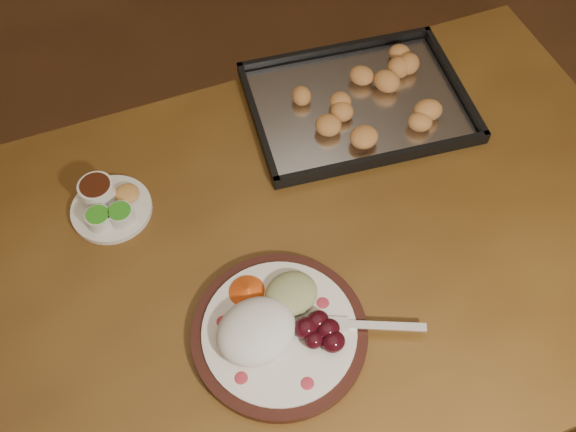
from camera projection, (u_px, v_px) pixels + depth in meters
ground at (235, 321)px, 1.90m from camera, size 4.00×4.00×0.00m
dining_table at (283, 280)px, 1.25m from camera, size 1.64×1.17×0.75m
dinner_plate at (275, 328)px, 1.07m from camera, size 0.36×0.30×0.07m
condiment_saucer at (108, 205)px, 1.20m from camera, size 0.15×0.15×0.05m
baking_tray at (358, 102)px, 1.35m from camera, size 0.53×0.45×0.05m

